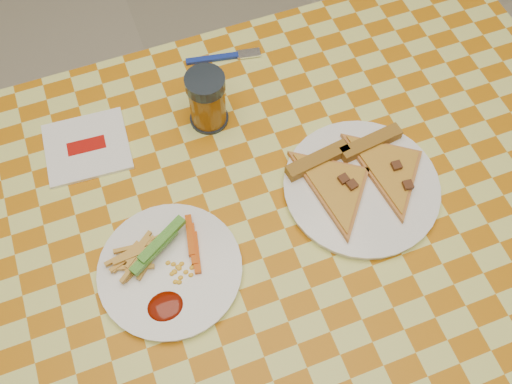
% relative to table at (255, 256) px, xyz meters
% --- Properties ---
extents(ground, '(8.00, 8.00, 0.00)m').
position_rel_table_xyz_m(ground, '(0.00, 0.00, -0.68)').
color(ground, beige).
rests_on(ground, ground).
extents(table, '(1.28, 0.88, 0.76)m').
position_rel_table_xyz_m(table, '(0.00, 0.00, 0.00)').
color(table, silver).
rests_on(table, ground).
extents(plate_left, '(0.26, 0.26, 0.01)m').
position_rel_table_xyz_m(plate_left, '(-0.14, -0.01, 0.08)').
color(plate_left, white).
rests_on(plate_left, table).
extents(plate_right, '(0.30, 0.30, 0.01)m').
position_rel_table_xyz_m(plate_right, '(0.19, 0.02, 0.08)').
color(plate_right, white).
rests_on(plate_right, table).
extents(fries_veggies, '(0.16, 0.15, 0.04)m').
position_rel_table_xyz_m(fries_veggies, '(-0.15, 0.01, 0.10)').
color(fries_veggies, '#E8BA49').
rests_on(fries_veggies, plate_left).
extents(pizza_slices, '(0.26, 0.23, 0.02)m').
position_rel_table_xyz_m(pizza_slices, '(0.20, 0.04, 0.09)').
color(pizza_slices, '#BE733A').
rests_on(pizza_slices, plate_right).
extents(drink_glass, '(0.07, 0.07, 0.11)m').
position_rel_table_xyz_m(drink_glass, '(0.01, 0.24, 0.13)').
color(drink_glass, black).
rests_on(drink_glass, table).
extents(napkin, '(0.15, 0.14, 0.01)m').
position_rel_table_xyz_m(napkin, '(-0.21, 0.26, 0.08)').
color(napkin, white).
rests_on(napkin, table).
extents(fork, '(0.14, 0.04, 0.01)m').
position_rel_table_xyz_m(fork, '(0.08, 0.37, 0.08)').
color(fork, navy).
rests_on(fork, table).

